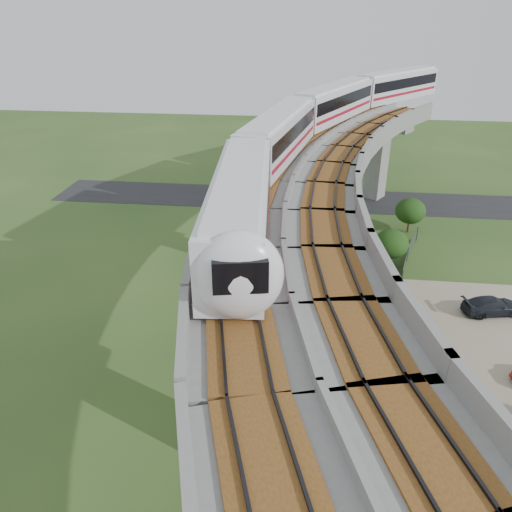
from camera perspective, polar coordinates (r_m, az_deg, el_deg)
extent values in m
plane|color=#2B4B1E|center=(35.11, 2.99, -10.63)|extent=(160.00, 160.00, 0.00)
cube|color=gray|center=(35.79, 26.35, -13.05)|extent=(18.00, 26.00, 0.04)
cube|color=#232326|center=(61.66, 4.91, 6.52)|extent=(60.00, 8.00, 0.03)
cube|color=#99968E|center=(62.53, 13.64, 10.20)|extent=(2.86, 2.93, 8.40)
cube|color=#99968E|center=(61.38, 14.13, 14.48)|extent=(7.21, 5.74, 1.20)
cube|color=#99968E|center=(41.93, 5.34, 2.60)|extent=(2.35, 2.51, 8.40)
cube|color=#99968E|center=(40.20, 5.64, 8.85)|extent=(7.31, 3.58, 1.20)
cube|color=#99968E|center=(24.44, 3.71, -17.75)|extent=(2.35, 2.51, 8.40)
cube|color=#99968E|center=(21.35, 4.09, -8.53)|extent=(7.31, 3.58, 1.20)
cube|color=gray|center=(55.75, 11.76, 14.58)|extent=(16.42, 20.91, 0.80)
cube|color=gray|center=(57.25, 7.71, 16.12)|extent=(8.66, 17.08, 1.00)
cube|color=gray|center=(54.19, 16.18, 14.74)|extent=(8.66, 17.08, 1.00)
cube|color=brown|center=(56.48, 9.67, 15.39)|extent=(10.68, 18.08, 0.12)
cube|color=black|center=(56.45, 9.68, 15.51)|extent=(9.69, 17.59, 0.12)
cube|color=brown|center=(54.92, 13.99, 14.67)|extent=(10.68, 18.08, 0.12)
cube|color=black|center=(54.89, 14.00, 14.79)|extent=(9.69, 17.59, 0.12)
cube|color=gray|center=(38.67, 5.33, 9.69)|extent=(11.77, 20.03, 0.80)
cube|color=gray|center=(39.36, -0.90, 11.47)|extent=(3.22, 18.71, 1.00)
cube|color=gray|center=(37.95, 11.88, 10.32)|extent=(3.22, 18.71, 1.00)
cube|color=brown|center=(38.96, 2.12, 10.62)|extent=(5.44, 19.05, 0.12)
cube|color=black|center=(38.93, 2.13, 10.79)|extent=(4.35, 18.88, 0.12)
cube|color=brown|center=(38.24, 8.65, 10.02)|extent=(5.44, 19.05, 0.12)
cube|color=black|center=(38.21, 8.66, 10.19)|extent=(4.35, 18.88, 0.12)
cube|color=gray|center=(21.89, 3.79, -4.42)|extent=(11.77, 20.03, 0.80)
cube|color=gray|center=(21.44, -7.65, -2.55)|extent=(3.22, 18.71, 1.00)
cube|color=gray|center=(22.28, 14.94, -2.08)|extent=(3.22, 18.71, 1.00)
cube|color=brown|center=(21.55, -2.01, -3.49)|extent=(5.44, 19.05, 0.12)
cube|color=black|center=(21.49, -2.01, -3.22)|extent=(4.35, 18.88, 0.12)
cube|color=brown|center=(21.98, 9.55, -3.23)|extent=(5.44, 19.05, 0.12)
cube|color=black|center=(21.93, 9.58, -2.96)|extent=(4.35, 18.88, 0.12)
cube|color=silver|center=(25.04, -1.73, 5.52)|extent=(3.84, 15.16, 3.20)
cube|color=silver|center=(24.47, -1.78, 9.23)|extent=(3.25, 14.37, 0.22)
cube|color=black|center=(24.88, -1.74, 6.49)|extent=(3.86, 14.57, 1.15)
cube|color=#A81023|center=(25.32, -1.71, 3.94)|extent=(3.86, 14.57, 0.30)
cube|color=black|center=(25.60, -1.69, 2.48)|extent=(2.87, 12.86, 0.28)
cube|color=silver|center=(39.76, 2.65, 13.60)|extent=(5.26, 15.24, 3.20)
cube|color=silver|center=(39.40, 2.70, 16.00)|extent=(4.60, 14.41, 0.22)
cube|color=black|center=(39.66, 2.66, 14.23)|extent=(5.21, 14.66, 1.15)
cube|color=#A81023|center=(39.94, 2.62, 12.55)|extent=(5.21, 14.66, 0.30)
cube|color=black|center=(40.12, 2.60, 11.57)|extent=(4.08, 12.89, 0.28)
cube|color=silver|center=(54.28, 8.92, 16.90)|extent=(8.64, 14.78, 3.20)
cube|color=silver|center=(54.02, 9.05, 18.67)|extent=(7.84, 13.87, 0.22)
cube|color=black|center=(54.21, 8.95, 17.37)|extent=(8.45, 14.26, 1.15)
cube|color=#A81023|center=(54.41, 8.86, 16.12)|extent=(8.45, 14.26, 0.30)
cube|color=black|center=(54.54, 8.81, 15.39)|extent=(6.99, 12.40, 0.28)
cube|color=silver|center=(68.10, 15.84, 18.23)|extent=(11.49, 13.39, 3.20)
cube|color=silver|center=(67.90, 16.03, 19.64)|extent=(10.60, 12.47, 0.22)
cube|color=black|center=(68.04, 15.89, 18.61)|extent=(11.16, 12.96, 1.15)
cube|color=#A81023|center=(68.21, 15.76, 17.61)|extent=(11.16, 12.96, 0.30)
cube|color=black|center=(68.31, 15.68, 17.03)|extent=(9.46, 11.14, 0.28)
ellipsoid|color=silver|center=(18.40, -1.89, -2.28)|extent=(3.62, 2.43, 3.64)
cylinder|color=#2D382D|center=(52.56, 17.95, 2.42)|extent=(0.08, 0.08, 1.50)
cube|color=#2D382D|center=(50.32, 17.41, 1.40)|extent=(1.69, 4.77, 1.40)
cylinder|color=#2D382D|center=(48.09, 16.96, 0.25)|extent=(0.08, 0.08, 1.50)
cube|color=#2D382D|center=(45.87, 16.62, -1.04)|extent=(1.23, 4.91, 1.40)
cylinder|color=#2D382D|center=(43.67, 16.39, -2.47)|extent=(0.08, 0.08, 1.50)
cube|color=#2D382D|center=(41.51, 16.30, -4.08)|extent=(0.75, 4.99, 1.40)
cylinder|color=#2D382D|center=(39.39, 16.37, -5.89)|extent=(0.08, 0.08, 1.50)
cube|color=#2D382D|center=(37.33, 16.63, -7.91)|extent=(0.27, 5.04, 1.40)
cylinder|color=#2D382D|center=(35.35, 17.12, -10.18)|extent=(0.08, 0.08, 1.50)
cube|color=#2D382D|center=(33.45, 17.88, -12.71)|extent=(0.27, 5.04, 1.40)
cylinder|color=#2D382D|center=(31.66, 18.96, -15.52)|extent=(0.08, 0.08, 1.50)
cube|color=#2D382D|center=(30.01, 20.43, -18.64)|extent=(0.75, 4.99, 1.40)
cylinder|color=#2D382D|center=(28.52, 22.36, -22.05)|extent=(0.08, 0.08, 1.50)
cylinder|color=#382314|center=(54.32, 17.00, 3.33)|extent=(0.18, 0.18, 1.45)
ellipsoid|color=black|center=(53.72, 17.23, 4.94)|extent=(3.07, 3.07, 2.61)
cylinder|color=#382314|center=(46.71, 14.97, -0.39)|extent=(0.18, 0.18, 1.35)
ellipsoid|color=black|center=(46.03, 15.20, 1.37)|extent=(3.06, 3.06, 2.60)
cylinder|color=#382314|center=(41.50, 13.09, -3.92)|extent=(0.18, 0.18, 1.18)
ellipsoid|color=black|center=(40.94, 13.25, -2.52)|extent=(1.90, 1.90, 1.61)
cylinder|color=#382314|center=(34.86, 14.73, -10.42)|extent=(0.18, 0.18, 1.48)
ellipsoid|color=black|center=(33.89, 15.06, -8.15)|extent=(3.16, 3.16, 2.68)
cylinder|color=#382314|center=(28.19, 19.19, -21.92)|extent=(0.18, 0.18, 1.59)
ellipsoid|color=black|center=(27.11, 19.70, -19.80)|extent=(2.35, 2.35, 2.00)
imported|color=black|center=(42.40, 25.38, -5.16)|extent=(4.87, 2.86, 1.33)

